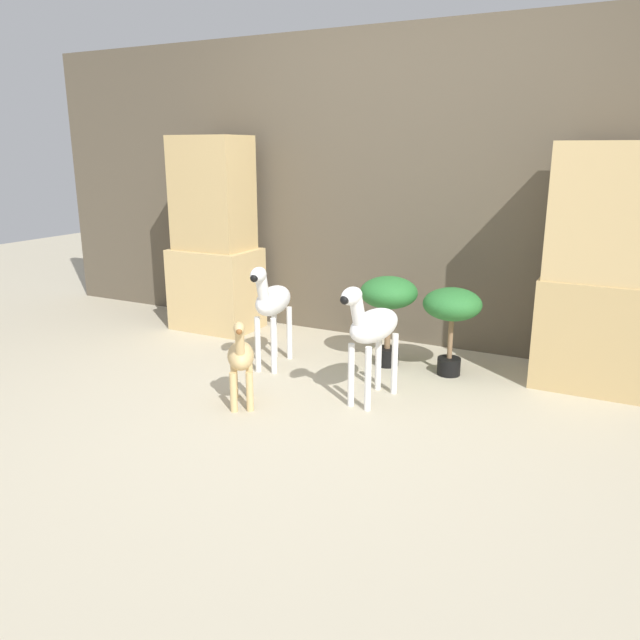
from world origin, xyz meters
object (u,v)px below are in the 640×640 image
zebra_right (372,327)px  giraffe_figurine (241,359)px  potted_palm_front (389,299)px  potted_palm_back (452,310)px  zebra_left (272,302)px

zebra_right → giraffe_figurine: size_ratio=1.33×
zebra_right → giraffe_figurine: zebra_right is taller
potted_palm_front → potted_palm_back: 0.42m
giraffe_figurine → potted_palm_front: bearing=64.7°
zebra_left → giraffe_figurine: (0.19, -0.63, -0.16)m
zebra_right → potted_palm_back: bearing=66.4°
potted_palm_front → zebra_right: bearing=-77.1°
zebra_left → potted_palm_front: size_ratio=1.18×
zebra_left → potted_palm_front: 0.75m
giraffe_figurine → potted_palm_back: size_ratio=0.94×
potted_palm_front → giraffe_figurine: bearing=-115.3°
zebra_left → potted_palm_back: 1.14m
zebra_left → giraffe_figurine: 0.68m
zebra_right → potted_palm_front: 0.63m
zebra_right → zebra_left: (-0.80, 0.25, 0.00)m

